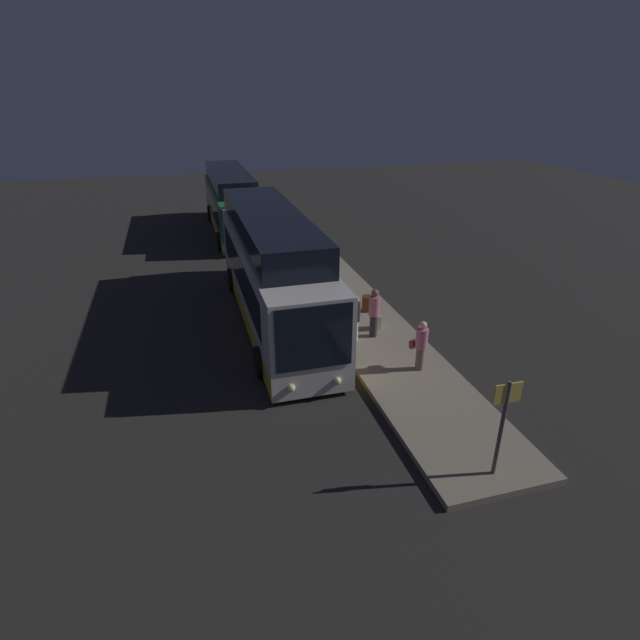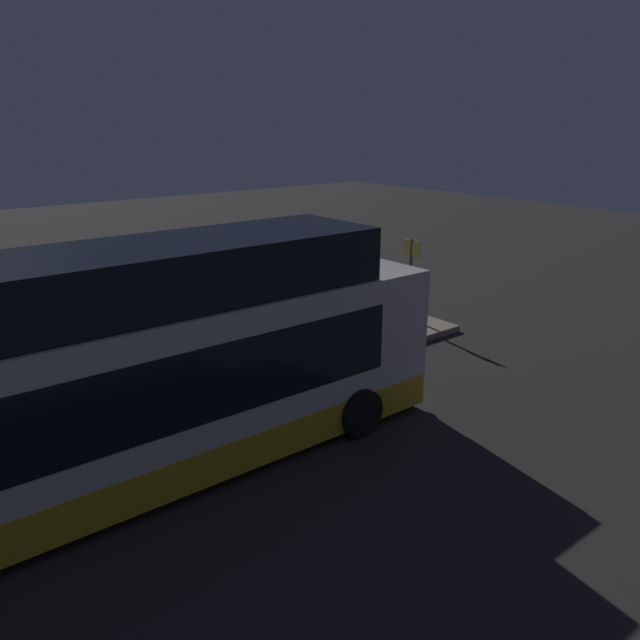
% 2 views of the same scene
% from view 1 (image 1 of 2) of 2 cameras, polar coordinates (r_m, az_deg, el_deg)
% --- Properties ---
extents(ground, '(80.00, 80.00, 0.00)m').
position_cam_1_polar(ground, '(19.47, -4.20, -1.14)').
color(ground, '#2B2826').
extents(platform, '(20.00, 3.16, 0.19)m').
position_cam_1_polar(platform, '(20.22, 4.64, 0.19)').
color(platform, gray).
rests_on(platform, ground).
extents(bus_lead, '(12.30, 2.86, 4.29)m').
position_cam_1_polar(bus_lead, '(19.74, -5.40, 5.27)').
color(bus_lead, silver).
rests_on(bus_lead, ground).
extents(bus_second, '(11.34, 2.71, 3.81)m').
position_cam_1_polar(bus_second, '(33.21, -10.07, 12.80)').
color(bus_second, '#2D704C').
rests_on(bus_second, ground).
extents(passenger_boarding, '(0.54, 0.54, 1.85)m').
position_cam_1_polar(passenger_boarding, '(18.21, 6.20, 1.02)').
color(passenger_boarding, '#2D2D33').
rests_on(passenger_boarding, platform).
extents(passenger_waiting, '(0.39, 0.39, 1.73)m').
position_cam_1_polar(passenger_waiting, '(17.88, 4.02, 0.39)').
color(passenger_waiting, silver).
rests_on(passenger_waiting, platform).
extents(passenger_with_bags, '(0.65, 0.61, 1.72)m').
position_cam_1_polar(passenger_with_bags, '(16.34, 11.45, -2.68)').
color(passenger_with_bags, '#6B604C').
rests_on(passenger_with_bags, platform).
extents(suitcase, '(0.40, 0.23, 0.81)m').
position_cam_1_polar(suitcase, '(19.09, 6.47, -0.20)').
color(suitcase, beige).
rests_on(suitcase, platform).
extents(sign_post, '(0.10, 0.69, 2.57)m').
position_cam_1_polar(sign_post, '(12.22, 20.23, -10.37)').
color(sign_post, '#4C4C51').
rests_on(sign_post, platform).
extents(trash_bin, '(0.44, 0.44, 0.65)m').
position_cam_1_polar(trash_bin, '(20.57, 5.42, 1.90)').
color(trash_bin, '#593319').
rests_on(trash_bin, platform).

